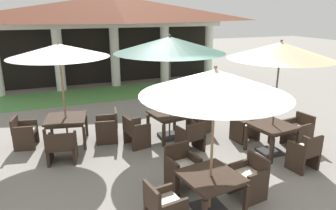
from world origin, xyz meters
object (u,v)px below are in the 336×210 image
at_px(patio_chair_mid_left_west, 136,132).
at_px(patio_chair_far_back_north, 244,125).
at_px(patio_table_far_back, 272,128).
at_px(patio_chair_near_foreground_west, 164,207).
at_px(terracotta_urn, 161,95).
at_px(patio_chair_near_foreground_east, 249,178).
at_px(patio_chair_mid_left_south, 191,137).
at_px(patio_chair_near_foreground_north, 182,168).
at_px(patio_chair_far_back_east, 298,131).
at_px(patio_chair_mid_right_east, 108,127).
at_px(patio_umbrella_near_foreground, 215,84).
at_px(patio_chair_mid_left_east, 200,117).
at_px(patio_umbrella_mid_right, 59,51).
at_px(patio_umbrella_mid_left, 170,45).
at_px(patio_table_mid_right, 66,121).
at_px(patio_chair_far_back_south, 305,153).
at_px(patio_table_near_foreground, 211,180).
at_px(patio_table_mid_left, 170,116).
at_px(patio_chair_mid_right_west, 24,133).
at_px(patio_chair_mid_right_south, 62,146).

distance_m(patio_chair_mid_left_west, patio_chair_far_back_north, 2.98).
distance_m(patio_chair_mid_left_west, patio_table_far_back, 3.45).
relative_size(patio_chair_near_foreground_west, terracotta_urn, 1.96).
xyz_separation_m(patio_chair_near_foreground_east, patio_chair_mid_left_south, (-0.16, 2.19, 0.01)).
relative_size(patio_chair_near_foreground_north, patio_chair_far_back_east, 1.04).
relative_size(patio_chair_near_foreground_north, patio_chair_mid_right_east, 1.00).
distance_m(patio_umbrella_near_foreground, patio_chair_near_foreground_east, 2.14).
xyz_separation_m(patio_chair_mid_left_east, patio_umbrella_mid_right, (-3.71, 0.47, 2.05)).
bearing_deg(patio_chair_mid_right_east, patio_umbrella_mid_left, -94.48).
height_order(patio_chair_near_foreground_west, patio_chair_mid_right_east, patio_chair_mid_right_east).
distance_m(patio_table_mid_right, patio_chair_far_back_south, 5.90).
height_order(patio_table_near_foreground, patio_chair_near_foreground_west, patio_chair_near_foreground_west).
xyz_separation_m(patio_chair_mid_left_east, patio_chair_far_back_north, (0.84, -1.04, -0.01)).
relative_size(patio_table_mid_left, patio_chair_mid_right_west, 1.34).
height_order(patio_chair_near_foreground_west, patio_chair_far_back_north, patio_chair_near_foreground_west).
distance_m(patio_table_mid_left, patio_chair_mid_left_west, 1.07).
relative_size(patio_chair_mid_left_west, patio_chair_far_back_north, 0.96).
bearing_deg(patio_chair_mid_right_east, patio_chair_near_foreground_east, -141.19).
distance_m(patio_umbrella_mid_right, patio_chair_mid_right_west, 2.32).
distance_m(patio_chair_far_back_south, patio_chair_far_back_north, 1.95).
xyz_separation_m(patio_umbrella_mid_left, patio_chair_mid_right_east, (-1.63, 0.44, -2.16)).
bearing_deg(patio_table_mid_left, patio_table_near_foreground, -100.00).
distance_m(patio_table_near_foreground, patio_chair_mid_left_south, 2.45).
relative_size(patio_chair_mid_left_south, patio_chair_mid_right_west, 1.00).
xyz_separation_m(patio_chair_mid_left_south, terracotta_urn, (1.03, 4.86, -0.23)).
relative_size(patio_chair_mid_left_south, patio_chair_mid_right_east, 0.94).
xyz_separation_m(patio_table_near_foreground, patio_chair_mid_left_south, (0.76, 2.32, -0.22)).
height_order(patio_table_near_foreground, patio_table_mid_right, patio_table_mid_right).
distance_m(patio_table_near_foreground, patio_umbrella_mid_right, 4.86).
xyz_separation_m(patio_chair_near_foreground_east, patio_chair_mid_left_east, (0.70, 3.38, 0.02)).
bearing_deg(patio_chair_mid_left_south, patio_chair_near_foreground_north, -131.52).
bearing_deg(patio_umbrella_near_foreground, patio_chair_mid_right_south, 128.02).
relative_size(patio_chair_mid_left_south, patio_table_far_back, 0.78).
distance_m(patio_table_near_foreground, patio_umbrella_mid_left, 3.91).
bearing_deg(patio_chair_mid_left_east, patio_table_mid_left, 90.00).
bearing_deg(patio_table_far_back, patio_chair_near_foreground_east, -140.23).
xyz_separation_m(patio_chair_near_foreground_east, patio_table_mid_right, (-3.01, 3.86, 0.25)).
bearing_deg(patio_chair_mid_left_south, patio_table_far_back, -33.31).
bearing_deg(patio_table_mid_right, patio_umbrella_near_foreground, -62.27).
bearing_deg(patio_table_far_back, patio_umbrella_mid_right, 152.04).
relative_size(patio_chair_mid_left_west, patio_chair_mid_right_south, 1.01).
height_order(patio_chair_mid_left_west, patio_chair_mid_left_east, patio_chair_mid_left_east).
bearing_deg(patio_table_near_foreground, patio_umbrella_near_foreground, 0.00).
distance_m(patio_table_near_foreground, patio_chair_near_foreground_west, 0.95).
relative_size(patio_table_near_foreground, patio_chair_mid_right_west, 1.30).
xyz_separation_m(patio_table_mid_left, patio_chair_mid_left_east, (1.03, 0.17, -0.22)).
height_order(patio_table_mid_left, patio_chair_mid_left_east, patio_chair_mid_left_east).
relative_size(patio_umbrella_near_foreground, patio_chair_far_back_north, 3.14).
bearing_deg(patio_table_near_foreground, patio_chair_mid_right_south, 128.02).
relative_size(patio_table_mid_left, patio_table_mid_right, 0.92).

